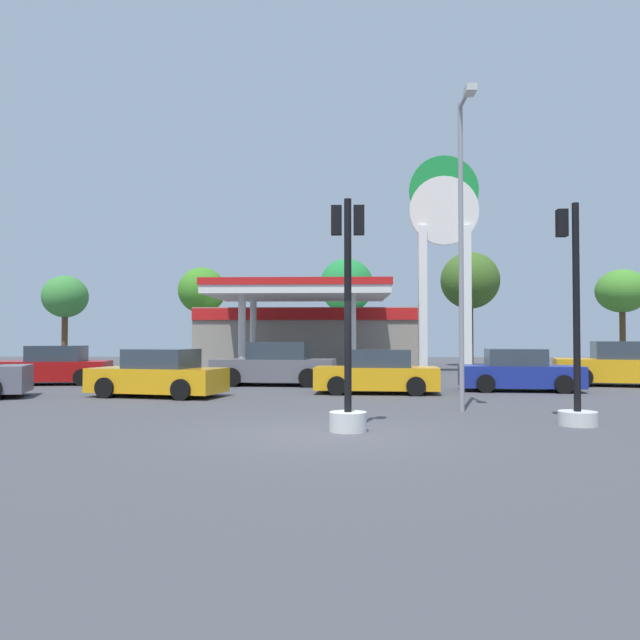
# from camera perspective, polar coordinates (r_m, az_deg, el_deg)

# --- Properties ---
(ground_plane) EXTENTS (90.00, 90.00, 0.00)m
(ground_plane) POSITION_cam_1_polar(r_m,az_deg,el_deg) (11.80, 0.50, -10.38)
(ground_plane) COLOR #47474C
(ground_plane) RESTS_ON ground
(gas_station) EXTENTS (11.52, 11.96, 4.25)m
(gas_station) POSITION_cam_1_polar(r_m,az_deg,el_deg) (33.60, -1.24, -1.31)
(gas_station) COLOR gray
(gas_station) RESTS_ON ground
(station_pole_sign) EXTENTS (3.42, 0.56, 10.81)m
(station_pole_sign) POSITION_cam_1_polar(r_m,az_deg,el_deg) (31.71, 11.27, 7.34)
(station_pole_sign) COLOR white
(station_pole_sign) RESTS_ON ground
(car_0) EXTENTS (4.09, 2.10, 1.41)m
(car_0) POSITION_cam_1_polar(r_m,az_deg,el_deg) (22.00, 17.72, -4.54)
(car_0) COLOR black
(car_0) RESTS_ON ground
(car_1) EXTENTS (4.31, 2.57, 1.45)m
(car_1) POSITION_cam_1_polar(r_m,az_deg,el_deg) (19.62, -14.58, -4.89)
(car_1) COLOR black
(car_1) RESTS_ON ground
(car_2) EXTENTS (4.03, 1.99, 1.41)m
(car_2) POSITION_cam_1_polar(r_m,az_deg,el_deg) (20.17, 5.24, -4.89)
(car_2) COLOR black
(car_2) RESTS_ON ground
(car_3) EXTENTS (4.36, 2.41, 1.48)m
(car_3) POSITION_cam_1_polar(r_m,az_deg,el_deg) (25.94, -23.16, -3.96)
(car_3) COLOR black
(car_3) RESTS_ON ground
(car_4) EXTENTS (4.93, 2.95, 1.65)m
(car_4) POSITION_cam_1_polar(r_m,az_deg,el_deg) (25.72, 25.81, -3.77)
(car_4) COLOR black
(car_4) RESTS_ON ground
(car_6) EXTENTS (4.67, 2.34, 1.63)m
(car_6) POSITION_cam_1_polar(r_m,az_deg,el_deg) (23.56, -4.13, -4.17)
(car_6) COLOR black
(car_6) RESTS_ON ground
(traffic_signal_0) EXTENTS (0.72, 0.72, 4.48)m
(traffic_signal_0) POSITION_cam_1_polar(r_m,az_deg,el_deg) (12.04, 2.56, -3.06)
(traffic_signal_0) COLOR silver
(traffic_signal_0) RESTS_ON ground
(traffic_signal_1) EXTENTS (0.77, 0.77, 4.57)m
(traffic_signal_1) POSITION_cam_1_polar(r_m,az_deg,el_deg) (13.85, 22.29, -3.64)
(traffic_signal_1) COLOR silver
(traffic_signal_1) RESTS_ON ground
(tree_0) EXTENTS (2.84, 2.84, 5.70)m
(tree_0) POSITION_cam_1_polar(r_m,az_deg,el_deg) (42.65, -22.26, 1.92)
(tree_0) COLOR brown
(tree_0) RESTS_ON ground
(tree_1) EXTENTS (2.90, 2.90, 6.08)m
(tree_1) POSITION_cam_1_polar(r_m,az_deg,el_deg) (38.98, -10.73, 2.61)
(tree_1) COLOR brown
(tree_1) RESTS_ON ground
(tree_2) EXTENTS (3.17, 3.17, 6.44)m
(tree_2) POSITION_cam_1_polar(r_m,az_deg,el_deg) (36.92, 2.44, 3.12)
(tree_2) COLOR brown
(tree_2) RESTS_ON ground
(tree_3) EXTENTS (3.59, 3.59, 7.03)m
(tree_3) POSITION_cam_1_polar(r_m,az_deg,el_deg) (39.47, 13.54, 3.48)
(tree_3) COLOR brown
(tree_3) RESTS_ON ground
(tree_4) EXTENTS (3.00, 3.00, 5.81)m
(tree_4) POSITION_cam_1_polar(r_m,az_deg,el_deg) (40.88, 25.87, 2.34)
(tree_4) COLOR brown
(tree_4) RESTS_ON ground
(corner_streetlamp) EXTENTS (0.24, 1.48, 7.55)m
(corner_streetlamp) POSITION_cam_1_polar(r_m,az_deg,el_deg) (15.60, 12.88, 8.38)
(corner_streetlamp) COLOR gray
(corner_streetlamp) RESTS_ON ground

